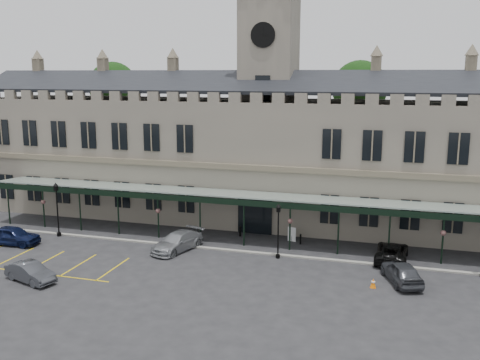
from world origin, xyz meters
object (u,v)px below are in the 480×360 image
(traffic_cone, at_px, (373,283))
(car_taxi, at_px, (177,242))
(car_left_a, at_px, (13,235))
(lamp_post_left, at_px, (57,205))
(lamp_post_mid, at_px, (278,226))
(clock_tower, at_px, (269,89))
(car_left_b, at_px, (30,272))
(sign_board, at_px, (292,234))
(car_van, at_px, (392,252))
(station_building, at_px, (268,157))
(car_right_a, at_px, (402,272))

(traffic_cone, bearing_deg, car_taxi, 167.60)
(car_left_a, distance_m, car_taxi, 14.53)
(lamp_post_left, height_order, lamp_post_mid, lamp_post_left)
(clock_tower, relative_size, car_left_a, 5.20)
(clock_tower, height_order, car_left_b, clock_tower)
(lamp_post_mid, relative_size, sign_board, 3.51)
(car_van, bearing_deg, traffic_cone, 82.20)
(lamp_post_mid, bearing_deg, car_left_b, -148.31)
(car_left_a, bearing_deg, car_taxi, -82.75)
(traffic_cone, xyz_separation_m, car_van, (1.15, 6.00, 0.39))
(lamp_post_left, height_order, traffic_cone, lamp_post_left)
(traffic_cone, distance_m, car_taxi, 16.51)
(car_left_a, xyz_separation_m, car_left_b, (6.92, -6.72, -0.12))
(station_building, height_order, car_right_a, station_building)
(station_building, bearing_deg, sign_board, -59.67)
(station_building, distance_m, car_taxi, 13.79)
(lamp_post_left, distance_m, traffic_cone, 28.53)
(car_left_a, xyz_separation_m, car_right_a, (32.30, 0.49, -0.03))
(sign_board, bearing_deg, lamp_post_mid, -79.68)
(clock_tower, xyz_separation_m, car_van, (12.27, -9.15, -12.39))
(lamp_post_mid, xyz_separation_m, car_left_a, (-22.79, -3.08, -1.87))
(station_building, relative_size, car_van, 11.64)
(car_van, bearing_deg, lamp_post_mid, 15.34)
(station_building, distance_m, traffic_cone, 19.71)
(car_left_b, bearing_deg, car_left_a, 63.07)
(lamp_post_mid, xyz_separation_m, car_taxi, (-8.49, -0.54, -1.92))
(lamp_post_mid, bearing_deg, sign_board, 86.90)
(sign_board, bearing_deg, traffic_cone, -36.18)
(lamp_post_mid, height_order, car_left_a, lamp_post_mid)
(car_taxi, bearing_deg, lamp_post_left, -165.78)
(lamp_post_mid, xyz_separation_m, traffic_cone, (7.63, -4.08, -2.35))
(lamp_post_mid, bearing_deg, traffic_cone, -28.14)
(lamp_post_mid, height_order, traffic_cone, lamp_post_mid)
(lamp_post_mid, height_order, sign_board, lamp_post_mid)
(clock_tower, distance_m, car_right_a, 22.53)
(car_taxi, bearing_deg, car_van, 25.73)
(clock_tower, distance_m, lamp_post_left, 22.57)
(clock_tower, xyz_separation_m, lamp_post_left, (-16.96, -10.89, -10.15))
(clock_tower, distance_m, sign_board, 14.55)
(car_left_b, distance_m, car_taxi, 11.84)
(lamp_post_left, bearing_deg, lamp_post_mid, -0.50)
(sign_board, bearing_deg, station_building, 133.76)
(traffic_cone, bearing_deg, clock_tower, 126.28)
(traffic_cone, bearing_deg, car_van, 79.19)
(lamp_post_left, bearing_deg, sign_board, 12.05)
(lamp_post_left, height_order, car_left_b, lamp_post_left)
(car_left_b, height_order, car_van, car_van)
(car_left_a, xyz_separation_m, car_taxi, (14.30, 2.54, -0.05))
(lamp_post_mid, height_order, car_left_b, lamp_post_mid)
(sign_board, bearing_deg, car_van, -4.00)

